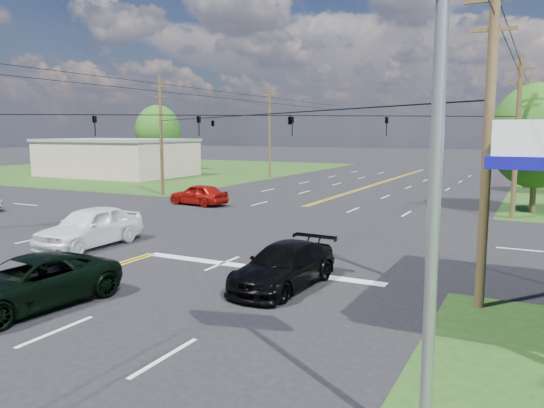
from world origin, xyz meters
The scene contains 18 objects.
ground centered at (0.00, 12.00, 0.00)m, with size 280.00×280.00×0.00m, color black.
grass_nw centered at (-35.00, 44.00, 0.00)m, with size 46.00×48.00×0.03m, color #1E3B12.
stop_bar centered at (5.00, 4.00, 0.00)m, with size 10.00×0.50×0.02m, color silver.
retail_nw centered at (-30.00, 34.00, 2.00)m, with size 16.00×11.00×4.00m, color tan.
pole_se centered at (13.00, 3.00, 4.92)m, with size 1.60×0.28×9.50m.
pole_nw centered at (-13.00, 21.00, 4.92)m, with size 1.60×0.28×9.50m.
pole_ne centered at (13.00, 21.00, 4.92)m, with size 1.60×0.28×9.50m.
pole_left_far centered at (-13.00, 40.00, 5.17)m, with size 1.60×0.28×10.00m.
pole_right_far centered at (13.00, 40.00, 5.17)m, with size 1.60×0.28×10.00m.
span_wire_signals centered at (0.00, 12.00, 6.00)m, with size 26.00×18.00×1.13m.
power_lines centered at (0.00, 10.00, 8.60)m, with size 26.04×100.00×0.64m.
tree_right_a centered at (14.00, 24.00, 4.87)m, with size 5.70×5.70×8.18m.
tree_far_l centered at (-32.00, 44.00, 5.19)m, with size 6.08×6.08×8.72m.
pickup_dkgreen centered at (1.24, -3.00, 0.75)m, with size 2.48×5.37×1.49m, color black.
suv_black centered at (6.98, 2.30, 0.71)m, with size 2.00×4.92×1.43m, color black.
pickup_white centered at (-3.50, 4.00, 0.90)m, with size 2.13×5.30×1.81m, color white.
sedan_red centered at (-7.02, 17.50, 0.75)m, with size 1.77×4.40×1.50m, color #9D100B.
polesign_se centered at (13.00, -5.02, 6.60)m, with size 2.41×0.88×8.31m.
Camera 1 is at (14.40, -13.12, 5.12)m, focal length 35.00 mm.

